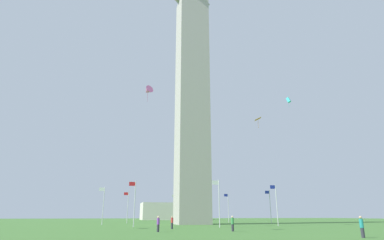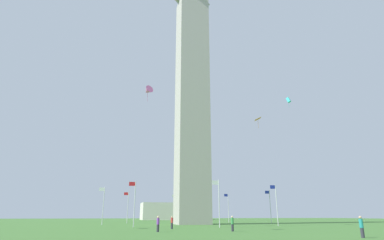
% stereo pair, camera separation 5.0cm
% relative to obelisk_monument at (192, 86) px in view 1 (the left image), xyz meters
% --- Properties ---
extents(ground_plane, '(260.00, 260.00, 0.00)m').
position_rel_obelisk_monument_xyz_m(ground_plane, '(0.00, 0.00, -30.68)').
color(ground_plane, '#3D6B2D').
extents(obelisk_monument, '(6.75, 6.75, 61.36)m').
position_rel_obelisk_monument_xyz_m(obelisk_monument, '(0.00, 0.00, 0.00)').
color(obelisk_monument, '#A8A399').
rests_on(obelisk_monument, ground).
extents(flagpole_n, '(1.12, 0.14, 7.19)m').
position_rel_obelisk_monument_xyz_m(flagpole_n, '(17.93, 0.00, -26.71)').
color(flagpole_n, silver).
rests_on(flagpole_n, ground).
extents(flagpole_ne, '(1.12, 0.14, 7.19)m').
position_rel_obelisk_monument_xyz_m(flagpole_ne, '(12.70, 12.63, -26.71)').
color(flagpole_ne, silver).
rests_on(flagpole_ne, ground).
extents(flagpole_e, '(1.12, 0.14, 7.19)m').
position_rel_obelisk_monument_xyz_m(flagpole_e, '(0.07, 17.87, -26.71)').
color(flagpole_e, silver).
rests_on(flagpole_e, ground).
extents(flagpole_se, '(1.12, 0.14, 7.19)m').
position_rel_obelisk_monument_xyz_m(flagpole_se, '(-12.57, 12.63, -26.71)').
color(flagpole_se, silver).
rests_on(flagpole_se, ground).
extents(flagpole_s, '(1.12, 0.14, 7.19)m').
position_rel_obelisk_monument_xyz_m(flagpole_s, '(-17.80, 0.00, -26.71)').
color(flagpole_s, silver).
rests_on(flagpole_s, ground).
extents(flagpole_sw, '(1.12, 0.14, 7.19)m').
position_rel_obelisk_monument_xyz_m(flagpole_sw, '(-12.57, -12.63, -26.71)').
color(flagpole_sw, silver).
rests_on(flagpole_sw, ground).
extents(flagpole_w, '(1.12, 0.14, 7.19)m').
position_rel_obelisk_monument_xyz_m(flagpole_w, '(0.07, -17.87, -26.71)').
color(flagpole_w, silver).
rests_on(flagpole_w, ground).
extents(flagpole_nw, '(1.12, 0.14, 7.19)m').
position_rel_obelisk_monument_xyz_m(flagpole_nw, '(12.70, -12.63, -26.71)').
color(flagpole_nw, silver).
rests_on(flagpole_nw, ground).
extents(person_red_shirt, '(0.32, 0.32, 1.72)m').
position_rel_obelisk_monument_xyz_m(person_red_shirt, '(7.89, 20.74, -29.82)').
color(person_red_shirt, '#2D2D38').
rests_on(person_red_shirt, ground).
extents(person_purple_shirt, '(0.32, 0.32, 1.73)m').
position_rel_obelisk_monument_xyz_m(person_purple_shirt, '(10.83, 28.25, -29.82)').
color(person_purple_shirt, '#2D2D38').
rests_on(person_purple_shirt, ground).
extents(person_teal_shirt, '(0.32, 0.32, 1.76)m').
position_rel_obelisk_monument_xyz_m(person_teal_shirt, '(-4.62, 41.82, -29.80)').
color(person_teal_shirt, '#2D2D38').
rests_on(person_teal_shirt, ground).
extents(person_green_shirt, '(0.32, 0.32, 1.75)m').
position_rel_obelisk_monument_xyz_m(person_green_shirt, '(2.15, 29.07, -29.81)').
color(person_green_shirt, '#2D2D38').
rests_on(person_green_shirt, ground).
extents(kite_cyan_box, '(0.97, 1.02, 2.06)m').
position_rel_obelisk_monument_xyz_m(kite_cyan_box, '(-15.77, 14.65, -7.41)').
color(kite_cyan_box, '#33C6D1').
extents(kite_orange_diamond, '(1.48, 1.56, 2.13)m').
position_rel_obelisk_monument_xyz_m(kite_orange_diamond, '(-10.22, 12.21, -11.01)').
color(kite_orange_diamond, orange).
extents(kite_pink_delta, '(1.97, 2.06, 2.79)m').
position_rel_obelisk_monument_xyz_m(kite_pink_delta, '(11.66, 16.40, -8.84)').
color(kite_pink_delta, pink).
extents(distant_building, '(25.36, 14.31, 6.60)m').
position_rel_obelisk_monument_xyz_m(distant_building, '(-7.78, -66.31, -27.38)').
color(distant_building, beige).
rests_on(distant_building, ground).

